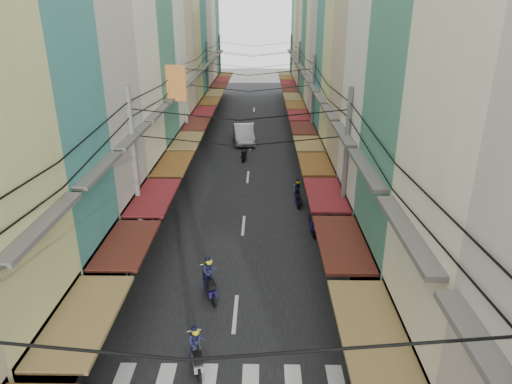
# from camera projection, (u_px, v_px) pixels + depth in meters

# --- Properties ---
(ground) EXTENTS (160.00, 160.00, 0.00)m
(ground) POSITION_uv_depth(u_px,v_px,m) (238.00, 286.00, 20.05)
(ground) COLOR #61615C
(ground) RESTS_ON ground
(road) EXTENTS (10.00, 80.00, 0.02)m
(road) POSITION_uv_depth(u_px,v_px,m) (250.00, 153.00, 38.61)
(road) COLOR black
(road) RESTS_ON ground
(sidewalk_left) EXTENTS (3.00, 80.00, 0.06)m
(sidewalk_left) POSITION_uv_depth(u_px,v_px,m) (174.00, 152.00, 38.69)
(sidewalk_left) COLOR slate
(sidewalk_left) RESTS_ON ground
(sidewalk_right) EXTENTS (3.00, 80.00, 0.06)m
(sidewalk_right) POSITION_uv_depth(u_px,v_px,m) (327.00, 153.00, 38.51)
(sidewalk_right) COLOR slate
(sidewalk_right) RESTS_ON ground
(building_row_left) EXTENTS (7.80, 67.67, 23.70)m
(building_row_left) POSITION_uv_depth(u_px,v_px,m) (135.00, 33.00, 31.90)
(building_row_left) COLOR silver
(building_row_left) RESTS_ON ground
(building_row_right) EXTENTS (7.80, 68.98, 22.59)m
(building_row_right) POSITION_uv_depth(u_px,v_px,m) (362.00, 39.00, 31.71)
(building_row_right) COLOR teal
(building_row_right) RESTS_ON ground
(utility_poles) EXTENTS (10.20, 66.13, 8.20)m
(utility_poles) POSITION_uv_depth(u_px,v_px,m) (248.00, 83.00, 31.53)
(utility_poles) COLOR slate
(utility_poles) RESTS_ON ground
(white_car) EXTENTS (5.86, 2.89, 1.99)m
(white_car) POSITION_uv_depth(u_px,v_px,m) (244.00, 142.00, 41.75)
(white_car) COLOR silver
(white_car) RESTS_ON ground
(bicycle) EXTENTS (1.84, 1.28, 1.19)m
(bicycle) POSITION_uv_depth(u_px,v_px,m) (397.00, 265.00, 21.64)
(bicycle) COLOR black
(bicycle) RESTS_ON ground
(moving_scooters) EXTENTS (5.37, 24.94, 1.87)m
(moving_scooters) POSITION_uv_depth(u_px,v_px,m) (253.00, 234.00, 23.51)
(moving_scooters) COLOR black
(moving_scooters) RESTS_ON ground
(parked_scooters) EXTENTS (13.04, 15.32, 1.01)m
(parked_scooters) POSITION_uv_depth(u_px,v_px,m) (351.00, 339.00, 16.10)
(parked_scooters) COLOR black
(parked_scooters) RESTS_ON ground
(pedestrians) EXTENTS (12.92, 26.52, 2.21)m
(pedestrians) POSITION_uv_depth(u_px,v_px,m) (159.00, 233.00, 22.47)
(pedestrians) COLOR #271F2A
(pedestrians) RESTS_ON ground
(market_umbrella) EXTENTS (2.21, 2.21, 2.33)m
(market_umbrella) POSITION_uv_depth(u_px,v_px,m) (441.00, 312.00, 14.97)
(market_umbrella) COLOR #B2B2B7
(market_umbrella) RESTS_ON ground
(traffic_sign) EXTENTS (0.10, 0.66, 3.02)m
(traffic_sign) POSITION_uv_depth(u_px,v_px,m) (353.00, 236.00, 19.68)
(traffic_sign) COLOR slate
(traffic_sign) RESTS_ON ground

